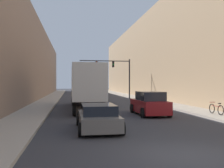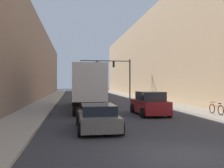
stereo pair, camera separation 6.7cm
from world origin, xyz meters
name	(u,v)px [view 2 (the right image)]	position (x,y,z in m)	size (l,w,h in m)	color
ground_plane	(185,156)	(0.00, 0.00, 0.00)	(200.00, 200.00, 0.00)	#38383D
sidewalk_right	(139,98)	(6.74, 30.00, 0.07)	(2.71, 80.00, 0.15)	#B2A899
sidewalk_left	(51,99)	(-6.74, 30.00, 0.07)	(2.71, 80.00, 0.15)	#B2A899
building_right	(166,55)	(11.09, 30.00, 6.85)	(6.00, 80.00, 13.70)	tan
building_left	(20,60)	(-11.09, 30.00, 5.71)	(6.00, 80.00, 11.41)	#997A66
semi_truck	(86,86)	(-2.40, 15.56, 2.17)	(2.49, 12.02, 3.87)	silver
sedan_car	(98,117)	(-2.35, 5.09, 0.64)	(2.13, 4.29, 1.33)	slate
suv_car	(150,104)	(2.17, 10.52, 0.84)	(2.16, 4.41, 1.78)	maroon
traffic_signal_gantry	(118,71)	(3.29, 29.96, 4.31)	(7.76, 0.35, 6.10)	black
parked_bicycle	(216,109)	(6.69, 8.92, 0.53)	(0.44, 1.82, 0.86)	black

